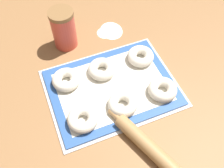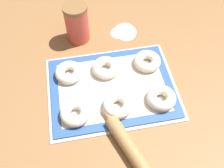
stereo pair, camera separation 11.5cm
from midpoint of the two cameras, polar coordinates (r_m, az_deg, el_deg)
The scene contains 13 objects.
ground_plane at distance 1.01m, azimuth -3.68°, elevation -1.66°, with size 2.80×2.80×0.00m, color olive.
baking_tray at distance 1.01m, azimuth -3.24°, elevation -1.11°, with size 0.49×0.37×0.01m.
baking_mat at distance 1.00m, azimuth -3.25°, elevation -0.94°, with size 0.47×0.35×0.00m.
bagel_front_left at distance 0.92m, azimuth -9.96°, elevation -7.80°, with size 0.11×0.11×0.04m.
bagel_front_center at distance 0.94m, azimuth -1.10°, elevation -4.59°, with size 0.11×0.11×0.04m.
bagel_front_right at distance 0.98m, azimuth 7.71°, elevation -1.46°, with size 0.11×0.11×0.04m.
bagel_back_left at distance 1.02m, azimuth -13.13°, elevation 0.65°, with size 0.11×0.11×0.04m.
bagel_back_center at distance 1.03m, azimuth -5.49°, elevation 2.97°, with size 0.11×0.11×0.04m.
bagel_back_right at distance 1.07m, azimuth 3.20°, elevation 5.82°, with size 0.11×0.11×0.04m.
flour_canister at distance 1.13m, azimuth -13.43°, elevation 11.41°, with size 0.10×0.10×0.18m.
rolling_pin at distance 0.88m, azimuth 4.52°, elevation -14.16°, with size 0.16×0.37×0.05m.
flour_patch_near at distance 1.22m, azimuth -2.89°, elevation 11.38°, with size 0.10×0.12×0.00m.
flour_patch_far at distance 1.21m, azimuth -4.45°, elevation 10.87°, with size 0.07×0.07×0.00m.
Camera 1 is at (-0.20, -0.52, 0.84)m, focal length 42.00 mm.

